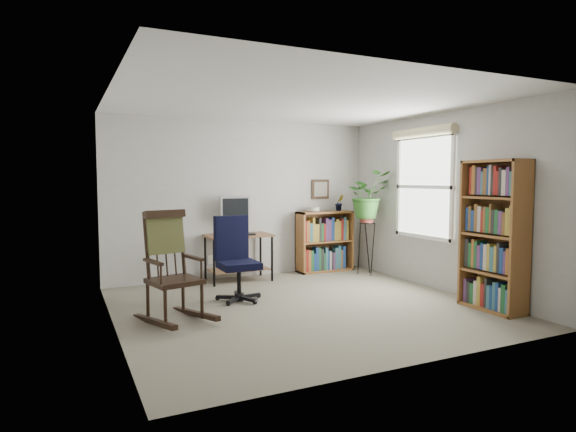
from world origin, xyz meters
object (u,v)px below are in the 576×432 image
low_bookshelf (325,241)px  tall_bookshelf (494,235)px  desk (239,258)px  rocking_chair (175,266)px  office_chair (239,258)px

low_bookshelf → tall_bookshelf: 2.96m
desk → rocking_chair: rocking_chair is taller
tall_bookshelf → desk: bearing=127.5°
low_bookshelf → rocking_chair: bearing=-147.9°
tall_bookshelf → office_chair: bearing=146.9°
rocking_chair → tall_bookshelf: bearing=-31.6°
rocking_chair → low_bookshelf: 3.34m
desk → tall_bookshelf: (2.12, -2.76, 0.52)m
low_bookshelf → tall_bookshelf: (0.58, -2.88, 0.37)m
low_bookshelf → desk: bearing=-175.5°
desk → office_chair: office_chair is taller
office_chair → low_bookshelf: 2.29m
office_chair → rocking_chair: 1.05m
desk → office_chair: size_ratio=0.90×
low_bookshelf → tall_bookshelf: size_ratio=0.57×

